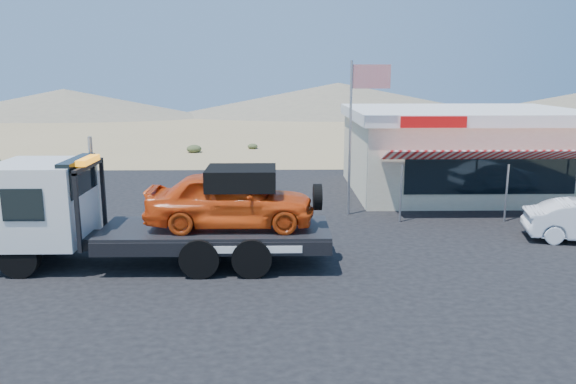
# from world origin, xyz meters

# --- Properties ---
(ground) EXTENTS (120.00, 120.00, 0.00)m
(ground) POSITION_xyz_m (0.00, 0.00, 0.00)
(ground) COLOR #937F54
(ground) RESTS_ON ground
(asphalt_lot) EXTENTS (32.00, 24.00, 0.02)m
(asphalt_lot) POSITION_xyz_m (2.00, 3.00, 0.01)
(asphalt_lot) COLOR black
(asphalt_lot) RESTS_ON ground
(tow_truck) EXTENTS (9.52, 2.82, 3.18)m
(tow_truck) POSITION_xyz_m (-1.71, -1.20, 1.71)
(tow_truck) COLOR black
(tow_truck) RESTS_ON asphalt_lot
(jerky_store) EXTENTS (10.40, 9.97, 3.90)m
(jerky_store) POSITION_xyz_m (10.50, 8.97, 1.99)
(jerky_store) COLOR beige
(jerky_store) RESTS_ON asphalt_lot
(flagpole) EXTENTS (1.55, 0.10, 6.00)m
(flagpole) POSITION_xyz_m (4.93, 4.50, 3.76)
(flagpole) COLOR #99999E
(flagpole) RESTS_ON asphalt_lot
(distant_hills) EXTENTS (126.00, 48.00, 4.20)m
(distant_hills) POSITION_xyz_m (-9.77, 55.14, 1.89)
(distant_hills) COLOR #726B59
(distant_hills) RESTS_ON ground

